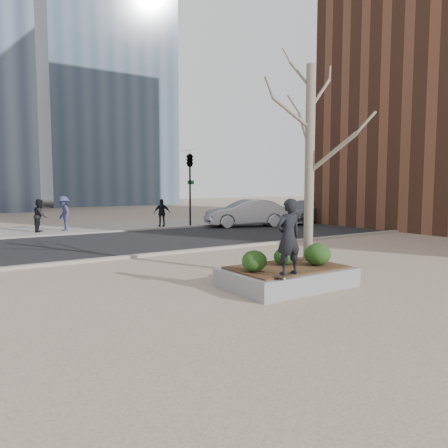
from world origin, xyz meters
TOP-DOWN VIEW (x-y plane):
  - ground at (0.00, 0.00)m, footprint 120.00×120.00m
  - street at (0.00, 10.00)m, footprint 60.00×8.00m
  - far_sidewalk at (0.00, 17.00)m, footprint 60.00×6.00m
  - planter at (1.00, 0.00)m, footprint 3.00×2.00m
  - planter_mulch at (1.00, 0.00)m, footprint 2.70×1.70m
  - sycamore_tree at (2.00, 0.30)m, footprint 2.80×2.80m
  - shrub_left at (-0.05, -0.07)m, footprint 0.58×0.58m
  - shrub_middle at (1.05, 0.18)m, footprint 0.49×0.49m
  - shrub_right at (1.72, -0.31)m, footprint 0.65×0.65m
  - skateboard at (0.29, -0.83)m, footprint 0.80×0.42m
  - skateboarder at (0.29, -0.83)m, footprint 0.63×0.44m
  - car_silver at (9.19, 12.65)m, footprint 5.09×3.11m
  - car_third at (13.92, 12.66)m, footprint 5.38×3.58m
  - pedestrian_a at (-1.51, 16.13)m, footprint 0.93×1.02m
  - pedestrian_b at (-0.34, 16.04)m, footprint 0.72×1.21m
  - pedestrian_c at (4.96, 15.20)m, footprint 1.02×0.64m
  - traffic_light_far at (6.50, 14.60)m, footprint 0.60×2.48m

SIDE VIEW (x-z plane):
  - ground at x=0.00m, z-range 0.00..0.00m
  - street at x=0.00m, z-range 0.00..0.02m
  - far_sidewalk at x=0.00m, z-range 0.00..0.02m
  - planter at x=1.00m, z-range 0.00..0.45m
  - planter_mulch at x=1.00m, z-range 0.45..0.49m
  - skateboard at x=0.29m, z-range 0.45..0.53m
  - shrub_middle at x=1.05m, z-range 0.49..0.91m
  - shrub_left at x=-0.05m, z-range 0.49..0.98m
  - car_third at x=13.92m, z-range 0.02..1.47m
  - shrub_right at x=1.72m, z-range 0.49..1.04m
  - car_silver at x=9.19m, z-range 0.02..1.60m
  - pedestrian_c at x=4.96m, z-range 0.02..1.64m
  - pedestrian_a at x=-1.51m, z-range 0.02..1.73m
  - pedestrian_b at x=-0.34m, z-range 0.02..1.86m
  - skateboarder at x=0.29m, z-range 0.52..2.17m
  - traffic_light_far at x=6.50m, z-range 0.00..4.50m
  - sycamore_tree at x=2.00m, z-range 0.49..7.09m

